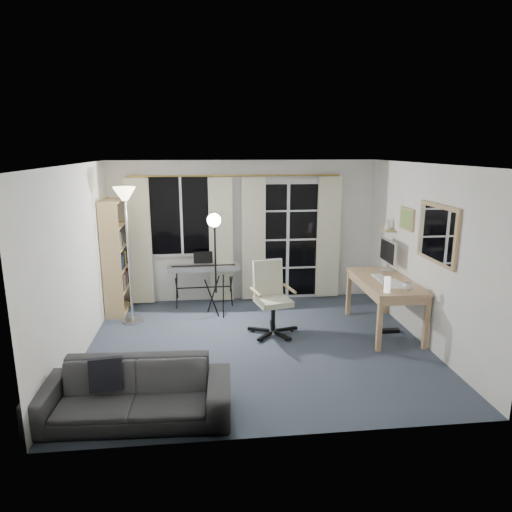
{
  "coord_description": "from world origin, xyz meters",
  "views": [
    {
      "loc": [
        -0.65,
        -5.66,
        2.6
      ],
      "look_at": [
        0.02,
        0.35,
        1.16
      ],
      "focal_mm": 32.0,
      "sensor_mm": 36.0,
      "label": 1
    }
  ],
  "objects_px": {
    "office_chair": "(270,291)",
    "studio_light": "(215,232)",
    "sofa": "(132,384)",
    "monitor": "(388,252)",
    "torchiere_lamp": "(126,215)",
    "bookshelf": "(114,259)",
    "desk": "(385,286)",
    "mug": "(408,285)",
    "keyboard_piano": "(203,268)"
  },
  "relations": [
    {
      "from": "bookshelf",
      "to": "studio_light",
      "type": "xyz_separation_m",
      "value": [
        1.6,
        -0.46,
        0.49
      ]
    },
    {
      "from": "office_chair",
      "to": "mug",
      "type": "bearing_deg",
      "value": -33.64
    },
    {
      "from": "bookshelf",
      "to": "office_chair",
      "type": "distance_m",
      "value": 2.63
    },
    {
      "from": "keyboard_piano",
      "to": "monitor",
      "type": "height_order",
      "value": "monitor"
    },
    {
      "from": "office_chair",
      "to": "desk",
      "type": "bearing_deg",
      "value": -18.38
    },
    {
      "from": "mug",
      "to": "sofa",
      "type": "relative_size",
      "value": 0.07
    },
    {
      "from": "torchiere_lamp",
      "to": "desk",
      "type": "bearing_deg",
      "value": -11.27
    },
    {
      "from": "monitor",
      "to": "sofa",
      "type": "relative_size",
      "value": 0.29
    },
    {
      "from": "mug",
      "to": "sofa",
      "type": "xyz_separation_m",
      "value": [
        -3.38,
        -1.38,
        -0.46
      ]
    },
    {
      "from": "bookshelf",
      "to": "mug",
      "type": "bearing_deg",
      "value": -23.7
    },
    {
      "from": "office_chair",
      "to": "mug",
      "type": "relative_size",
      "value": 8.31
    },
    {
      "from": "monitor",
      "to": "office_chair",
      "type": "bearing_deg",
      "value": -169.88
    },
    {
      "from": "bookshelf",
      "to": "mug",
      "type": "distance_m",
      "value": 4.47
    },
    {
      "from": "monitor",
      "to": "torchiere_lamp",
      "type": "bearing_deg",
      "value": 176.6
    },
    {
      "from": "torchiere_lamp",
      "to": "mug",
      "type": "bearing_deg",
      "value": -18.07
    },
    {
      "from": "monitor",
      "to": "sofa",
      "type": "height_order",
      "value": "monitor"
    },
    {
      "from": "studio_light",
      "to": "office_chair",
      "type": "height_order",
      "value": "studio_light"
    },
    {
      "from": "mug",
      "to": "desk",
      "type": "bearing_deg",
      "value": 101.31
    },
    {
      "from": "keyboard_piano",
      "to": "studio_light",
      "type": "distance_m",
      "value": 0.92
    },
    {
      "from": "torchiere_lamp",
      "to": "monitor",
      "type": "relative_size",
      "value": 3.71
    },
    {
      "from": "studio_light",
      "to": "mug",
      "type": "height_order",
      "value": "studio_light"
    },
    {
      "from": "keyboard_piano",
      "to": "sofa",
      "type": "height_order",
      "value": "keyboard_piano"
    },
    {
      "from": "keyboard_piano",
      "to": "office_chair",
      "type": "height_order",
      "value": "office_chair"
    },
    {
      "from": "bookshelf",
      "to": "mug",
      "type": "height_order",
      "value": "bookshelf"
    },
    {
      "from": "keyboard_piano",
      "to": "office_chair",
      "type": "bearing_deg",
      "value": -53.67
    },
    {
      "from": "bookshelf",
      "to": "torchiere_lamp",
      "type": "relative_size",
      "value": 0.89
    },
    {
      "from": "desk",
      "to": "monitor",
      "type": "distance_m",
      "value": 0.62
    },
    {
      "from": "mug",
      "to": "monitor",
      "type": "bearing_deg",
      "value": 84.21
    },
    {
      "from": "desk",
      "to": "studio_light",
      "type": "bearing_deg",
      "value": 161.97
    },
    {
      "from": "office_chair",
      "to": "desk",
      "type": "distance_m",
      "value": 1.65
    },
    {
      "from": "office_chair",
      "to": "sofa",
      "type": "bearing_deg",
      "value": -142.17
    },
    {
      "from": "office_chair",
      "to": "monitor",
      "type": "relative_size",
      "value": 1.89
    },
    {
      "from": "office_chair",
      "to": "studio_light",
      "type": "bearing_deg",
      "value": 125.28
    },
    {
      "from": "torchiere_lamp",
      "to": "sofa",
      "type": "bearing_deg",
      "value": -81.28
    },
    {
      "from": "torchiere_lamp",
      "to": "desk",
      "type": "height_order",
      "value": "torchiere_lamp"
    },
    {
      "from": "desk",
      "to": "sofa",
      "type": "distance_m",
      "value": 3.79
    },
    {
      "from": "bookshelf",
      "to": "monitor",
      "type": "relative_size",
      "value": 3.3
    },
    {
      "from": "bookshelf",
      "to": "desk",
      "type": "bearing_deg",
      "value": -17.98
    },
    {
      "from": "keyboard_piano",
      "to": "sofa",
      "type": "distance_m",
      "value": 3.33
    },
    {
      "from": "studio_light",
      "to": "bookshelf",
      "type": "bearing_deg",
      "value": 168.84
    },
    {
      "from": "studio_light",
      "to": "desk",
      "type": "relative_size",
      "value": 1.18
    },
    {
      "from": "torchiere_lamp",
      "to": "studio_light",
      "type": "distance_m",
      "value": 1.31
    },
    {
      "from": "keyboard_piano",
      "to": "mug",
      "type": "distance_m",
      "value": 3.28
    },
    {
      "from": "office_chair",
      "to": "sofa",
      "type": "height_order",
      "value": "office_chair"
    },
    {
      "from": "bookshelf",
      "to": "monitor",
      "type": "xyz_separation_m",
      "value": [
        4.2,
        -0.83,
        0.19
      ]
    },
    {
      "from": "torchiere_lamp",
      "to": "monitor",
      "type": "bearing_deg",
      "value": -4.17
    },
    {
      "from": "torchiere_lamp",
      "to": "studio_light",
      "type": "bearing_deg",
      "value": 3.79
    },
    {
      "from": "keyboard_piano",
      "to": "desk",
      "type": "xyz_separation_m",
      "value": [
        2.59,
        -1.37,
        0.03
      ]
    },
    {
      "from": "bookshelf",
      "to": "desk",
      "type": "relative_size",
      "value": 1.26
    },
    {
      "from": "desk",
      "to": "mug",
      "type": "relative_size",
      "value": 11.46
    }
  ]
}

